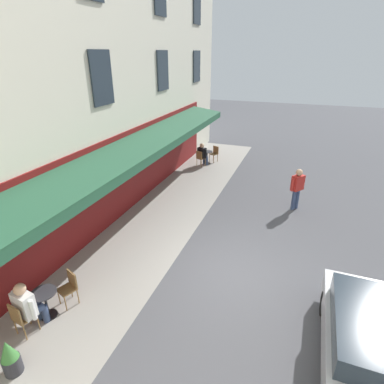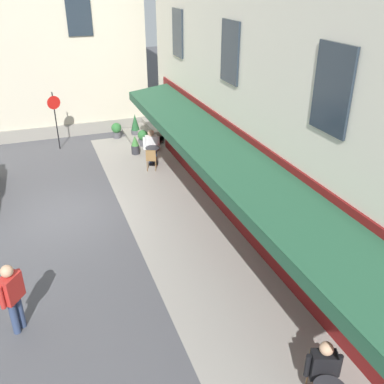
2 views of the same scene
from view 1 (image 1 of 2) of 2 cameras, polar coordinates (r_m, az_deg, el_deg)
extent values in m
plane|color=#4C4C51|center=(9.56, 7.21, -14.51)|extent=(70.00, 70.00, 0.00)
cube|color=gray|center=(13.07, -4.02, -2.84)|extent=(20.50, 3.20, 0.01)
cube|color=beige|center=(15.82, -27.12, 27.63)|extent=(20.00, 9.00, 15.00)
cube|color=maroon|center=(12.91, -11.09, 4.14)|extent=(16.00, 0.06, 3.20)
cube|color=#235138|center=(12.15, -8.18, 9.25)|extent=(15.00, 1.70, 0.36)
cube|color=#235138|center=(11.85, -4.53, 7.89)|extent=(15.00, 0.04, 0.28)
cube|color=#232D38|center=(19.42, 0.89, 22.12)|extent=(1.10, 0.06, 1.70)
cube|color=#232D38|center=(15.10, -5.40, 21.37)|extent=(1.10, 0.06, 1.70)
cube|color=#232D38|center=(11.06, -16.29, 19.49)|extent=(1.10, 0.06, 1.70)
cube|color=#232D38|center=(19.53, 0.95, 30.95)|extent=(1.10, 0.06, 1.70)
cylinder|color=black|center=(8.99, -24.82, -19.91)|extent=(0.40, 0.40, 0.03)
cylinder|color=black|center=(8.77, -25.23, -18.26)|extent=(0.06, 0.06, 0.72)
cylinder|color=#2D2D33|center=(8.53, -25.69, -16.38)|extent=(0.60, 0.60, 0.03)
cylinder|color=olive|center=(9.07, -23.30, -17.37)|extent=(0.03, 0.03, 0.45)
cylinder|color=olive|center=(8.82, -22.26, -18.51)|extent=(0.03, 0.03, 0.45)
cylinder|color=olive|center=(9.16, -21.35, -16.50)|extent=(0.03, 0.03, 0.45)
cylinder|color=olive|center=(8.92, -20.26, -17.59)|extent=(0.03, 0.03, 0.45)
cube|color=olive|center=(8.83, -22.05, -16.29)|extent=(0.52, 0.52, 0.04)
cube|color=olive|center=(8.75, -21.22, -14.66)|extent=(0.18, 0.39, 0.42)
cylinder|color=olive|center=(8.61, -26.44, -20.70)|extent=(0.03, 0.03, 0.45)
cylinder|color=olive|center=(8.84, -27.81, -19.66)|extent=(0.03, 0.03, 0.45)
cylinder|color=olive|center=(8.50, -28.39, -21.86)|extent=(0.03, 0.03, 0.45)
cylinder|color=olive|center=(8.73, -29.72, -20.77)|extent=(0.03, 0.03, 0.45)
cube|color=olive|center=(8.51, -28.43, -19.55)|extent=(0.46, 0.46, 0.04)
cube|color=olive|center=(8.30, -29.82, -18.99)|extent=(0.10, 0.40, 0.42)
cylinder|color=black|center=(18.23, 2.77, 5.30)|extent=(0.40, 0.40, 0.03)
cylinder|color=black|center=(18.12, 2.79, 6.33)|extent=(0.06, 0.06, 0.72)
cylinder|color=#2D2D33|center=(18.01, 2.82, 7.46)|extent=(0.60, 0.60, 0.03)
cylinder|color=olive|center=(18.53, 3.24, 6.30)|extent=(0.03, 0.03, 0.45)
cylinder|color=olive|center=(18.31, 4.01, 6.05)|extent=(0.03, 0.03, 0.45)
cylinder|color=olive|center=(18.77, 3.97, 6.51)|extent=(0.03, 0.03, 0.45)
cylinder|color=olive|center=(18.55, 4.73, 6.27)|extent=(0.03, 0.03, 0.45)
cube|color=olive|center=(18.46, 4.01, 7.00)|extent=(0.54, 0.54, 0.04)
cube|color=olive|center=(18.52, 4.42, 7.79)|extent=(0.22, 0.37, 0.42)
cylinder|color=olive|center=(17.78, 2.45, 5.52)|extent=(0.03, 0.03, 0.45)
cylinder|color=olive|center=(17.98, 1.60, 5.75)|extent=(0.03, 0.03, 0.45)
cylinder|color=olive|center=(17.53, 1.75, 5.25)|extent=(0.03, 0.03, 0.45)
cylinder|color=olive|center=(17.73, 0.90, 5.49)|extent=(0.03, 0.03, 0.45)
cube|color=olive|center=(17.68, 1.69, 6.25)|extent=(0.52, 0.52, 0.04)
cube|color=olive|center=(17.47, 1.32, 6.83)|extent=(0.18, 0.39, 0.42)
cylinder|color=navy|center=(17.99, 2.71, 5.78)|extent=(0.15, 0.15, 0.47)
cylinder|color=navy|center=(17.78, 2.39, 6.42)|extent=(0.37, 0.27, 0.16)
cylinder|color=navy|center=(18.10, 2.25, 5.90)|extent=(0.15, 0.15, 0.47)
cylinder|color=navy|center=(17.89, 1.92, 6.55)|extent=(0.37, 0.27, 0.16)
cube|color=black|center=(17.63, 1.82, 7.25)|extent=(0.42, 0.54, 0.57)
sphere|color=tan|center=(17.51, 1.84, 8.54)|extent=(0.25, 0.25, 0.25)
cylinder|color=black|center=(17.46, 2.56, 7.01)|extent=(0.10, 0.10, 0.51)
cylinder|color=black|center=(17.81, 1.10, 7.38)|extent=(0.10, 0.10, 0.51)
cylinder|color=navy|center=(8.73, -25.40, -19.60)|extent=(0.16, 0.16, 0.47)
cylinder|color=navy|center=(8.51, -26.71, -18.95)|extent=(0.38, 0.22, 0.17)
cylinder|color=navy|center=(8.86, -26.20, -19.03)|extent=(0.16, 0.16, 0.47)
cylinder|color=navy|center=(8.64, -27.50, -18.37)|extent=(0.38, 0.22, 0.17)
cube|color=silver|center=(8.32, -28.54, -17.71)|extent=(0.36, 0.54, 0.60)
sphere|color=tan|center=(8.06, -29.17, -15.37)|extent=(0.27, 0.27, 0.27)
cylinder|color=silver|center=(8.12, -27.27, -18.73)|extent=(0.11, 0.11, 0.53)
cylinder|color=silver|center=(8.55, -29.69, -16.91)|extent=(0.11, 0.11, 0.53)
cylinder|color=navy|center=(13.38, 18.22, -1.37)|extent=(0.16, 0.16, 0.87)
cylinder|color=navy|center=(13.53, 18.76, -1.16)|extent=(0.16, 0.16, 0.87)
cube|color=red|center=(13.17, 18.91, 1.64)|extent=(0.58, 0.53, 0.61)
sphere|color=tan|center=(13.01, 19.17, 3.43)|extent=(0.27, 0.27, 0.27)
cylinder|color=red|center=(12.94, 18.05, 1.28)|extent=(0.11, 0.11, 0.54)
cylinder|color=red|center=(13.40, 19.73, 1.83)|extent=(0.11, 0.11, 0.54)
cylinder|color=#2D2D33|center=(8.04, -30.16, -25.83)|extent=(0.36, 0.36, 0.40)
cone|color=#3D7A38|center=(7.74, -30.87, -23.74)|extent=(0.34, 0.34, 0.45)
cube|color=#B7B7BC|center=(7.66, 30.34, -24.70)|extent=(4.33, 1.88, 0.55)
cube|color=#232D38|center=(7.45, 31.04, -20.89)|extent=(2.44, 1.65, 0.48)
cylinder|color=black|center=(8.75, 23.40, -18.49)|extent=(0.60, 0.20, 0.60)
camera|label=2|loc=(20.51, 19.13, 26.57)|focal=40.42mm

